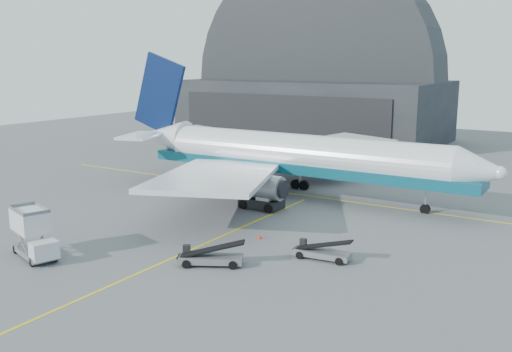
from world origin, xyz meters
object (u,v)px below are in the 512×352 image
Objects in this scene: belt_loader_b at (322,252)px; airliner at (288,155)px; catering_truck at (33,234)px; belt_loader_a at (210,257)px; pushback_tug at (263,202)px.

airliner is at bearing 119.59° from belt_loader_b.
catering_truck is 1.15× the size of belt_loader_a.
belt_loader_b is (6.87, 5.96, -0.05)m from belt_loader_a.
airliner is at bearing 98.03° from pushback_tug.
catering_truck is at bearing 176.15° from belt_loader_a.
pushback_tug is (7.82, 23.32, -1.16)m from catering_truck.
belt_loader_a is (6.67, -24.72, -4.18)m from airliner.
belt_loader_b is at bearing 12.49° from belt_loader_a.
belt_loader_a is (13.43, 6.15, -1.33)m from catering_truck.
pushback_tug reaches higher than belt_loader_b.
airliner is 10.66× the size of pushback_tug.
belt_loader_b is (12.48, -11.20, -0.22)m from pushback_tug.
catering_truck reaches higher than pushback_tug.
airliner reaches higher than catering_truck.
belt_loader_a is (5.61, -17.16, -0.17)m from pushback_tug.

